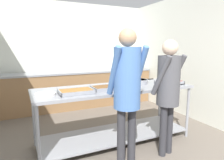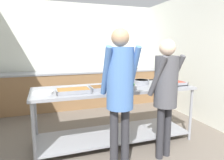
# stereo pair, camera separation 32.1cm
# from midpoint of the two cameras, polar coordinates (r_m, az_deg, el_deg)

# --- Properties ---
(wall_rear) EXTENTS (4.14, 0.06, 2.65)m
(wall_rear) POSITION_cam_midpoint_polar(r_m,az_deg,el_deg) (5.45, -12.95, 7.08)
(wall_rear) COLOR silver
(wall_rear) RESTS_ON ground_plane
(wall_right) EXTENTS (0.06, 4.46, 2.65)m
(wall_right) POSITION_cam_midpoint_polar(r_m,az_deg,el_deg) (4.49, 20.36, 6.29)
(wall_right) COLOR silver
(wall_right) RESTS_ON ground_plane
(back_counter) EXTENTS (3.98, 0.65, 0.92)m
(back_counter) POSITION_cam_midpoint_polar(r_m,az_deg,el_deg) (5.20, -11.73, -2.58)
(back_counter) COLOR olive
(back_counter) RESTS_ON ground_plane
(serving_counter) EXTENTS (2.49, 0.85, 0.90)m
(serving_counter) POSITION_cam_midpoint_polar(r_m,az_deg,el_deg) (3.21, -2.13, -7.19)
(serving_counter) COLOR gray
(serving_counter) RESTS_ON ground_plane
(plate_stack) EXTENTS (0.26, 0.26, 0.04)m
(plate_stack) POSITION_cam_midpoint_polar(r_m,az_deg,el_deg) (2.79, -21.68, -3.83)
(plate_stack) COLOR white
(plate_stack) RESTS_ON serving_counter
(serving_tray_roast) EXTENTS (0.45, 0.30, 0.05)m
(serving_tray_roast) POSITION_cam_midpoint_polar(r_m,az_deg,el_deg) (2.78, -13.48, -3.31)
(serving_tray_roast) COLOR gray
(serving_tray_roast) RESTS_ON serving_counter
(serving_tray_vegetables) EXTENTS (0.45, 0.30, 0.05)m
(serving_tray_vegetables) POSITION_cam_midpoint_polar(r_m,az_deg,el_deg) (2.96, -4.40, -2.31)
(serving_tray_vegetables) COLOR gray
(serving_tray_vegetables) RESTS_ON serving_counter
(broccoli_bowl) EXTENTS (0.20, 0.20, 0.10)m
(broccoli_bowl) POSITION_cam_midpoint_polar(r_m,az_deg,el_deg) (3.03, 2.56, -1.84)
(broccoli_bowl) COLOR #B2B2B7
(broccoli_bowl) RESTS_ON serving_counter
(sauce_pan) EXTENTS (0.40, 0.26, 0.08)m
(sauce_pan) POSITION_cam_midpoint_polar(r_m,az_deg,el_deg) (3.42, 5.40, -0.42)
(sauce_pan) COLOR gray
(sauce_pan) RESTS_ON serving_counter
(serving_tray_greens) EXTENTS (0.44, 0.28, 0.05)m
(serving_tray_greens) POSITION_cam_midpoint_polar(r_m,az_deg,el_deg) (3.50, 13.57, -0.72)
(serving_tray_greens) COLOR gray
(serving_tray_greens) RESTS_ON serving_counter
(guest_serving_left) EXTENTS (0.46, 0.39, 1.62)m
(guest_serving_left) POSITION_cam_midpoint_polar(r_m,az_deg,el_deg) (2.78, 12.65, -1.38)
(guest_serving_left) COLOR #2D2D33
(guest_serving_left) RESTS_ON ground_plane
(guest_serving_right) EXTENTS (0.43, 0.34, 1.74)m
(guest_serving_right) POSITION_cam_midpoint_polar(r_m,az_deg,el_deg) (2.37, 0.47, -1.22)
(guest_serving_right) COLOR #2D2D33
(guest_serving_right) RESTS_ON ground_plane
(water_bottle) EXTENTS (0.08, 0.08, 0.30)m
(water_bottle) POSITION_cam_midpoint_polar(r_m,az_deg,el_deg) (5.63, 2.68, 4.65)
(water_bottle) COLOR brown
(water_bottle) RESTS_ON back_counter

